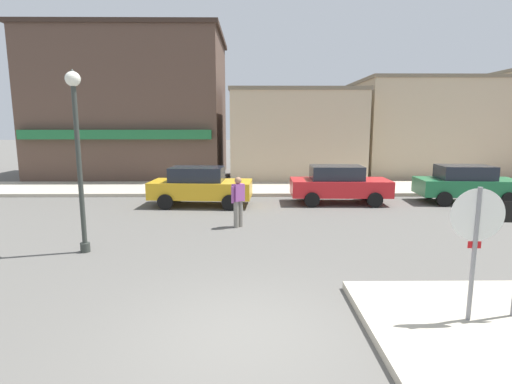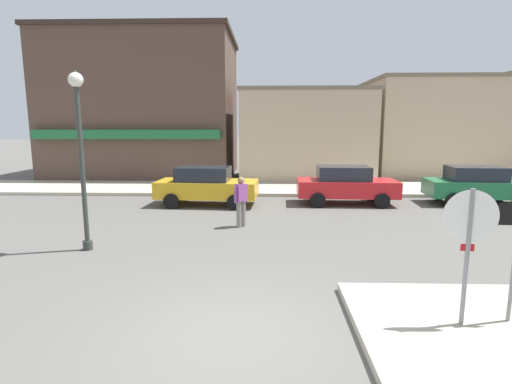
% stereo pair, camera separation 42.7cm
% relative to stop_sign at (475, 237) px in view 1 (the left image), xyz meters
% --- Properties ---
extents(ground_plane, '(160.00, 160.00, 0.00)m').
position_rel_stop_sign_xyz_m(ground_plane, '(-3.61, -0.20, -1.52)').
color(ground_plane, '#5B5954').
extents(kerb_far, '(80.00, 4.00, 0.15)m').
position_rel_stop_sign_xyz_m(kerb_far, '(-3.61, 13.83, -1.44)').
color(kerb_far, '#B7AD99').
rests_on(kerb_far, ground).
extents(stop_sign, '(0.82, 0.09, 2.30)m').
position_rel_stop_sign_xyz_m(stop_sign, '(0.00, 0.00, 0.00)').
color(stop_sign, gray).
rests_on(stop_sign, ground).
extents(lamp_post, '(0.36, 0.36, 4.54)m').
position_rel_stop_sign_xyz_m(lamp_post, '(-7.73, 3.99, 1.44)').
color(lamp_post, '#333833').
rests_on(lamp_post, ground).
extents(parked_car_nearest, '(4.11, 2.08, 1.56)m').
position_rel_stop_sign_xyz_m(parked_car_nearest, '(-5.52, 9.91, -0.71)').
color(parked_car_nearest, gold).
rests_on(parked_car_nearest, ground).
extents(parked_car_second, '(4.04, 1.96, 1.56)m').
position_rel_stop_sign_xyz_m(parked_car_second, '(0.15, 10.33, -0.71)').
color(parked_car_second, red).
rests_on(parked_car_second, ground).
extents(parked_car_third, '(4.11, 2.10, 1.56)m').
position_rel_stop_sign_xyz_m(parked_car_third, '(5.49, 10.38, -0.71)').
color(parked_car_third, '#1E6B3D').
rests_on(parked_car_third, ground).
extents(pedestrian_crossing_near, '(0.46, 0.44, 1.61)m').
position_rel_stop_sign_xyz_m(pedestrian_crossing_near, '(-3.88, 6.46, -0.65)').
color(pedestrian_crossing_near, gray).
rests_on(pedestrian_crossing_near, ground).
extents(building_corner_shop, '(11.15, 8.18, 8.64)m').
position_rel_stop_sign_xyz_m(building_corner_shop, '(-10.74, 19.68, 2.81)').
color(building_corner_shop, brown).
rests_on(building_corner_shop, ground).
extents(building_storefront_left_near, '(7.58, 5.40, 5.22)m').
position_rel_stop_sign_xyz_m(building_storefront_left_near, '(-0.88, 18.03, 1.09)').
color(building_storefront_left_near, tan).
rests_on(building_storefront_left_near, ground).
extents(building_storefront_left_mid, '(8.44, 6.76, 5.97)m').
position_rel_stop_sign_xyz_m(building_storefront_left_mid, '(7.48, 19.82, 1.47)').
color(building_storefront_left_mid, tan).
rests_on(building_storefront_left_mid, ground).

